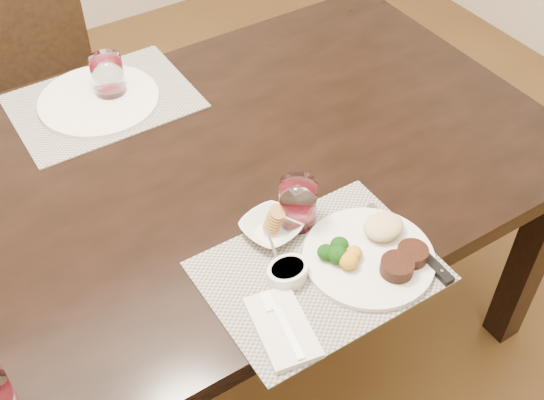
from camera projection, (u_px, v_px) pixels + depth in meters
ground_plane at (183, 367)px, 2.08m from camera, size 4.50×4.50×0.00m
dining_table at (157, 217)px, 1.61m from camera, size 2.00×1.00×0.75m
chair_far at (42, 80)px, 2.28m from camera, size 0.42×0.42×0.90m
placemat_near at (319, 271)px, 1.38m from camera, size 0.46×0.34×0.00m
placemat_far at (103, 101)px, 1.79m from camera, size 0.46×0.34×0.00m
dinner_plate at (375, 252)px, 1.40m from camera, size 0.27×0.27×0.05m
napkin_fork at (282, 327)px, 1.28m from camera, size 0.13×0.19×0.02m
steak_knife at (422, 255)px, 1.40m from camera, size 0.02×0.26×0.01m
cracker_bowl at (271, 228)px, 1.44m from camera, size 0.14×0.14×0.05m
sauce_ramekin at (287, 272)px, 1.35m from camera, size 0.09×0.13×0.07m
wine_glass_near at (298, 205)px, 1.44m from camera, size 0.08×0.08×0.11m
far_plate at (99, 100)px, 1.78m from camera, size 0.31×0.31×0.01m
wine_glass_far at (109, 79)px, 1.77m from camera, size 0.08×0.08×0.12m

